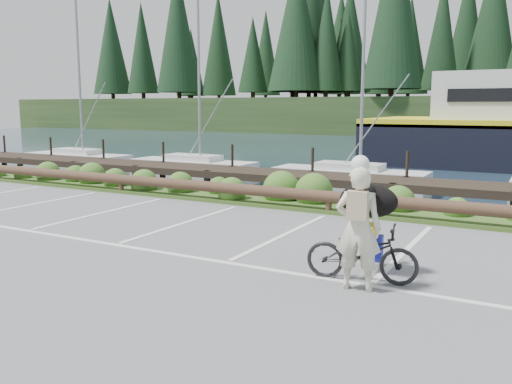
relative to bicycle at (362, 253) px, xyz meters
The scene contains 6 objects.
ground 2.46m from the bicycle, behind, with size 72.00×72.00×0.00m, color #5B5B5E.
vegetation_strip 6.05m from the bicycle, 113.48° to the left, with size 34.00×1.60×0.10m, color #3D5B21.
log_rail 5.42m from the bicycle, 116.44° to the left, with size 32.00×0.30×0.60m, color #443021, non-canonical shape.
bicycle is the anchor object (origin of this frame).
cyclist 0.63m from the bicycle, 81.21° to the right, with size 0.69×0.45×1.88m, color beige.
dog 0.93m from the bicycle, 98.79° to the left, with size 0.98×0.48×0.57m, color black.
Camera 1 is at (4.89, -8.26, 2.74)m, focal length 38.00 mm.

